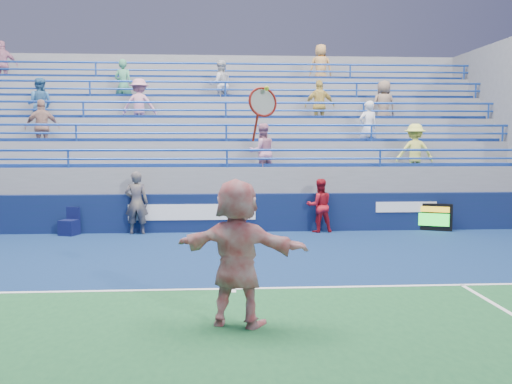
{
  "coord_description": "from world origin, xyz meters",
  "views": [
    {
      "loc": [
        -0.25,
        -9.78,
        2.58
      ],
      "look_at": [
        0.56,
        2.5,
        1.5
      ],
      "focal_mm": 40.0,
      "sensor_mm": 36.0,
      "label": 1
    }
  ],
  "objects": [
    {
      "name": "ground",
      "position": [
        0.0,
        0.0,
        0.0
      ],
      "size": [
        120.0,
        120.0,
        0.0
      ],
      "primitive_type": "plane",
      "color": "#333538"
    },
    {
      "name": "sponsor_wall",
      "position": [
        0.0,
        6.5,
        0.55
      ],
      "size": [
        18.0,
        0.32,
        1.1
      ],
      "color": "#0B1A3D",
      "rests_on": "ground"
    },
    {
      "name": "bleacher_stand",
      "position": [
        -0.01,
        10.27,
        1.54
      ],
      "size": [
        18.0,
        5.6,
        6.13
      ],
      "color": "slate",
      "rests_on": "ground"
    },
    {
      "name": "serve_speed_board",
      "position": [
        5.93,
        6.28,
        0.4
      ],
      "size": [
        1.12,
        0.58,
        0.8
      ],
      "color": "black",
      "rests_on": "ground"
    },
    {
      "name": "judge_chair",
      "position": [
        -4.38,
        6.13,
        0.25
      ],
      "size": [
        0.56,
        0.58,
        0.78
      ],
      "color": "#0C113B",
      "rests_on": "ground"
    },
    {
      "name": "tennis_player",
      "position": [
        0.01,
        -1.95,
        1.05
      ],
      "size": [
        2.02,
        1.26,
        3.34
      ],
      "color": "white",
      "rests_on": "ground"
    },
    {
      "name": "line_judge",
      "position": [
        -2.54,
        6.21,
        0.89
      ],
      "size": [
        0.66,
        0.44,
        1.78
      ],
      "primitive_type": "imported",
      "rotation": [
        0.0,
        0.0,
        3.12
      ],
      "color": "#141737",
      "rests_on": "ground"
    },
    {
      "name": "ball_girl",
      "position": [
        2.63,
        6.23,
        0.77
      ],
      "size": [
        0.8,
        0.65,
        1.54
      ],
      "primitive_type": "imported",
      "rotation": [
        0.0,
        0.0,
        3.24
      ],
      "color": "maroon",
      "rests_on": "ground"
    }
  ]
}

